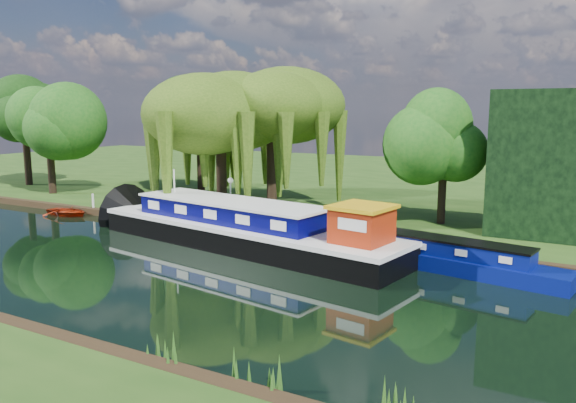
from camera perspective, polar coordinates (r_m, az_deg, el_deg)
The scene contains 15 objects.
ground at distance 29.75m, azimuth -18.33°, elevation -5.54°, with size 120.00×120.00×0.00m, color black.
far_bank at distance 57.84m, azimuth 7.26°, elevation 2.18°, with size 120.00×52.00×0.45m, color #1E4011.
dutch_barge at distance 30.50m, azimuth -4.23°, elevation -2.79°, with size 19.47×7.23×4.02m.
narrowboat at distance 27.27m, azimuth 15.76°, elevation -5.51°, with size 11.20×3.58×1.61m.
red_dinghy at distance 42.54m, azimuth -21.47°, elevation -1.31°, with size 2.41×3.38×0.70m, color maroon.
willow_left at distance 38.01m, azimuth -6.89°, elevation 8.60°, with size 7.45×7.45×8.93m.
willow_right at distance 38.68m, azimuth -1.69°, elevation 8.71°, with size 7.33×7.33×8.93m.
tree_far_left at distance 50.45m, azimuth -23.20°, elevation 7.55°, with size 5.45×5.45×8.78m.
tree_far_back at distance 57.13m, azimuth -25.23°, elevation 7.84°, with size 5.37×5.37×9.02m.
tree_far_mid at distance 47.35m, azimuth -8.98°, elevation 8.22°, with size 5.40×5.40×8.83m.
tree_far_right at distance 35.28m, azimuth 15.59°, elevation 5.62°, with size 4.30×4.30×7.04m.
conifer_hedge at distance 33.46m, azimuth 24.98°, elevation 3.42°, with size 6.00×3.00×8.00m, color black.
lamppost at distance 36.72m, azimuth -5.85°, elevation 1.52°, with size 0.36×0.36×2.56m.
mooring_posts at distance 35.88m, azimuth -9.05°, elevation -1.11°, with size 19.16×0.16×1.00m.
reeds_near at distance 19.89m, azimuth -21.09°, elevation -11.47°, with size 33.70×1.50×1.10m.
Camera 1 is at (21.45, -19.24, 7.42)m, focal length 35.00 mm.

